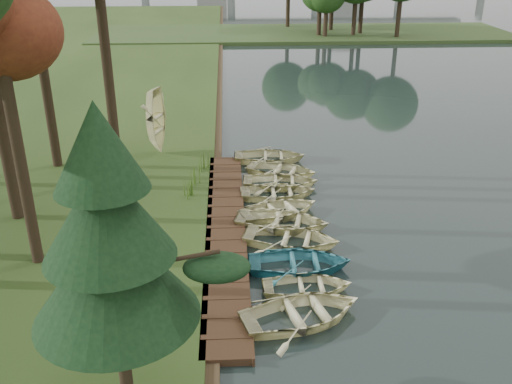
{
  "coord_description": "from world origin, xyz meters",
  "views": [
    {
      "loc": [
        -1.43,
        -20.66,
        11.19
      ],
      "look_at": [
        -0.34,
        0.44,
        1.64
      ],
      "focal_mm": 40.0,
      "sensor_mm": 36.0,
      "label": 1
    }
  ],
  "objects_px": {
    "boardwalk": "(226,230)",
    "stored_rowboat": "(159,147)",
    "rowboat_2": "(300,261)",
    "pine_tree": "(109,238)",
    "rowboat_1": "(307,284)",
    "rowboat_0": "(303,310)"
  },
  "relations": [
    {
      "from": "boardwalk",
      "to": "pine_tree",
      "type": "height_order",
      "value": "pine_tree"
    },
    {
      "from": "rowboat_0",
      "to": "stored_rowboat",
      "type": "height_order",
      "value": "stored_rowboat"
    },
    {
      "from": "rowboat_0",
      "to": "pine_tree",
      "type": "bearing_deg",
      "value": 111.11
    },
    {
      "from": "rowboat_1",
      "to": "stored_rowboat",
      "type": "height_order",
      "value": "stored_rowboat"
    },
    {
      "from": "stored_rowboat",
      "to": "rowboat_1",
      "type": "bearing_deg",
      "value": -137.01
    },
    {
      "from": "boardwalk",
      "to": "stored_rowboat",
      "type": "bearing_deg",
      "value": 112.0
    },
    {
      "from": "boardwalk",
      "to": "stored_rowboat",
      "type": "relative_size",
      "value": 4.46
    },
    {
      "from": "rowboat_0",
      "to": "rowboat_1",
      "type": "distance_m",
      "value": 1.64
    },
    {
      "from": "boardwalk",
      "to": "rowboat_2",
      "type": "distance_m",
      "value": 4.06
    },
    {
      "from": "rowboat_2",
      "to": "pine_tree",
      "type": "height_order",
      "value": "pine_tree"
    },
    {
      "from": "rowboat_1",
      "to": "stored_rowboat",
      "type": "relative_size",
      "value": 0.85
    },
    {
      "from": "rowboat_1",
      "to": "rowboat_2",
      "type": "relative_size",
      "value": 0.82
    },
    {
      "from": "rowboat_2",
      "to": "stored_rowboat",
      "type": "height_order",
      "value": "stored_rowboat"
    },
    {
      "from": "rowboat_1",
      "to": "stored_rowboat",
      "type": "distance_m",
      "value": 14.74
    },
    {
      "from": "rowboat_0",
      "to": "rowboat_1",
      "type": "xyz_separation_m",
      "value": [
        0.37,
        1.59,
        -0.09
      ]
    },
    {
      "from": "rowboat_0",
      "to": "rowboat_1",
      "type": "bearing_deg",
      "value": -29.3
    },
    {
      "from": "rowboat_2",
      "to": "pine_tree",
      "type": "relative_size",
      "value": 0.47
    },
    {
      "from": "boardwalk",
      "to": "stored_rowboat",
      "type": "xyz_separation_m",
      "value": [
        -3.58,
        8.86,
        0.52
      ]
    },
    {
      "from": "boardwalk",
      "to": "rowboat_2",
      "type": "relative_size",
      "value": 4.27
    },
    {
      "from": "rowboat_2",
      "to": "pine_tree",
      "type": "xyz_separation_m",
      "value": [
        -5.11,
        -6.68,
        4.78
      ]
    },
    {
      "from": "stored_rowboat",
      "to": "pine_tree",
      "type": "height_order",
      "value": "pine_tree"
    },
    {
      "from": "rowboat_2",
      "to": "stored_rowboat",
      "type": "bearing_deg",
      "value": 28.97
    }
  ]
}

